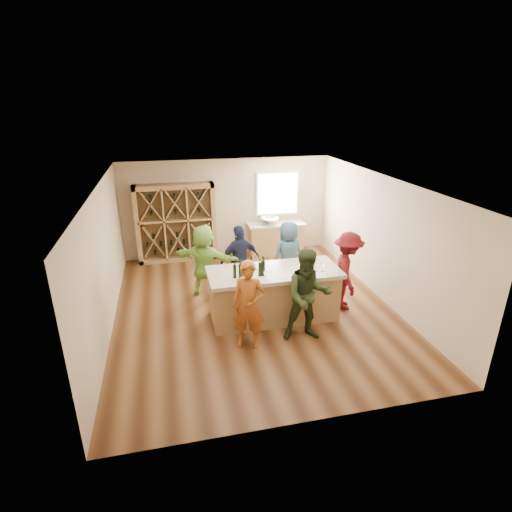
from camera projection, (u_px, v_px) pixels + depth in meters
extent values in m
cube|color=brown|center=(254.00, 309.00, 8.97)|extent=(6.00, 7.00, 0.10)
cube|color=white|center=(253.00, 180.00, 7.90)|extent=(6.00, 7.00, 0.10)
cube|color=#C0AA8B|center=(227.00, 207.00, 11.65)|extent=(6.00, 0.10, 2.80)
cube|color=#C0AA8B|center=(312.00, 342.00, 5.22)|extent=(6.00, 0.10, 2.80)
cube|color=#C0AA8B|center=(102.00, 261.00, 7.80)|extent=(0.10, 7.00, 2.80)
cube|color=#C0AA8B|center=(384.00, 238.00, 9.07)|extent=(0.10, 7.00, 2.80)
cube|color=white|center=(277.00, 193.00, 11.76)|extent=(1.30, 0.06, 1.30)
cube|color=white|center=(278.00, 194.00, 11.73)|extent=(1.18, 0.01, 1.18)
cube|color=#9B774A|center=(176.00, 223.00, 11.20)|extent=(2.20, 0.45, 2.20)
cube|color=#9B774A|center=(276.00, 239.00, 11.98)|extent=(1.60, 0.58, 0.86)
cube|color=#B6A995|center=(276.00, 224.00, 11.81)|extent=(1.70, 0.62, 0.06)
imported|color=silver|center=(270.00, 221.00, 11.73)|extent=(0.54, 0.54, 0.19)
cylinder|color=silver|center=(268.00, 217.00, 11.87)|extent=(0.02, 0.02, 0.30)
cube|color=#9B774A|center=(274.00, 296.00, 8.38)|extent=(2.60, 1.00, 1.00)
cube|color=#B6A995|center=(274.00, 272.00, 8.18)|extent=(2.72, 1.12, 0.08)
cylinder|color=black|center=(235.00, 271.00, 7.79)|extent=(0.08, 0.08, 0.27)
cylinder|color=black|center=(240.00, 271.00, 7.76)|extent=(0.10, 0.10, 0.30)
cylinder|color=black|center=(251.00, 267.00, 7.91)|extent=(0.10, 0.10, 0.32)
cylinder|color=black|center=(260.00, 269.00, 7.87)|extent=(0.08, 0.08, 0.28)
cylinder|color=black|center=(263.00, 268.00, 7.88)|extent=(0.09, 0.09, 0.33)
cone|color=white|center=(265.00, 276.00, 7.68)|extent=(0.09, 0.09, 0.19)
cone|color=white|center=(292.00, 275.00, 7.74)|extent=(0.09, 0.09, 0.20)
cone|color=white|center=(313.00, 272.00, 7.87)|extent=(0.09, 0.09, 0.20)
cone|color=white|center=(323.00, 267.00, 8.08)|extent=(0.08, 0.08, 0.19)
cube|color=white|center=(264.00, 280.00, 7.74)|extent=(0.29, 0.33, 0.00)
cube|color=white|center=(290.00, 277.00, 7.86)|extent=(0.32, 0.37, 0.00)
cube|color=white|center=(321.00, 275.00, 7.96)|extent=(0.28, 0.32, 0.00)
imported|color=#994C19|center=(249.00, 305.00, 7.27)|extent=(0.74, 0.64, 1.71)
imported|color=#263319|center=(308.00, 296.00, 7.48)|extent=(0.95, 0.60, 1.84)
imported|color=#590F14|center=(347.00, 271.00, 8.67)|extent=(0.81, 1.23, 1.75)
imported|color=#191E38|center=(240.00, 260.00, 9.32)|extent=(1.08, 0.73, 1.69)
imported|color=#335972|center=(288.00, 255.00, 9.62)|extent=(0.94, 0.74, 1.68)
imported|color=#8CC64C|center=(204.00, 261.00, 9.22)|extent=(1.68, 1.29, 1.73)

